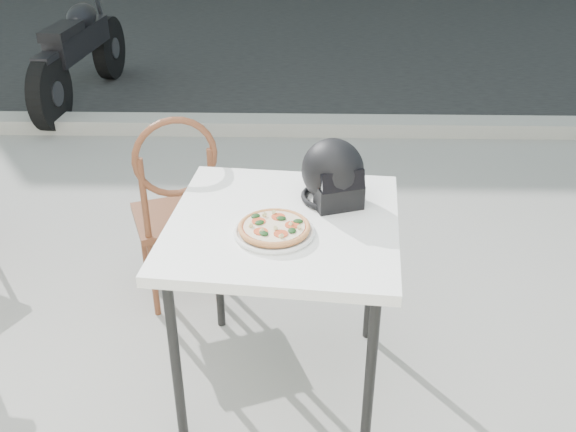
{
  "coord_description": "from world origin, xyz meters",
  "views": [
    {
      "loc": [
        0.56,
        -2.14,
        2.07
      ],
      "look_at": [
        0.51,
        -0.04,
        0.89
      ],
      "focal_mm": 40.0,
      "sensor_mm": 36.0,
      "label": 1
    }
  ],
  "objects_px": {
    "motorcycle": "(81,53)",
    "cafe_table_main": "(283,237)",
    "cafe_chair_main": "(176,201)",
    "helmet": "(333,175)",
    "plate": "(274,232)",
    "pizza": "(274,227)"
  },
  "relations": [
    {
      "from": "helmet",
      "to": "cafe_chair_main",
      "type": "bearing_deg",
      "value": 130.62
    },
    {
      "from": "cafe_table_main",
      "to": "motorcycle",
      "type": "bearing_deg",
      "value": 118.09
    },
    {
      "from": "plate",
      "to": "cafe_chair_main",
      "type": "height_order",
      "value": "cafe_chair_main"
    },
    {
      "from": "cafe_table_main",
      "to": "helmet",
      "type": "xyz_separation_m",
      "value": [
        0.2,
        0.17,
        0.19
      ]
    },
    {
      "from": "cafe_chair_main",
      "to": "helmet",
      "type": "bearing_deg",
      "value": 128.27
    },
    {
      "from": "cafe_chair_main",
      "to": "motorcycle",
      "type": "height_order",
      "value": "cafe_chair_main"
    },
    {
      "from": "cafe_table_main",
      "to": "cafe_chair_main",
      "type": "distance_m",
      "value": 0.84
    },
    {
      "from": "cafe_table_main",
      "to": "pizza",
      "type": "relative_size",
      "value": 3.25
    },
    {
      "from": "helmet",
      "to": "cafe_table_main",
      "type": "bearing_deg",
      "value": -157.28
    },
    {
      "from": "motorcycle",
      "to": "cafe_table_main",
      "type": "bearing_deg",
      "value": -57.72
    },
    {
      "from": "cafe_table_main",
      "to": "plate",
      "type": "distance_m",
      "value": 0.14
    },
    {
      "from": "plate",
      "to": "pizza",
      "type": "height_order",
      "value": "pizza"
    },
    {
      "from": "pizza",
      "to": "helmet",
      "type": "relative_size",
      "value": 0.91
    },
    {
      "from": "cafe_chair_main",
      "to": "motorcycle",
      "type": "relative_size",
      "value": 0.5
    },
    {
      "from": "cafe_table_main",
      "to": "motorcycle",
      "type": "distance_m",
      "value": 4.27
    },
    {
      "from": "plate",
      "to": "pizza",
      "type": "bearing_deg",
      "value": 67.34
    },
    {
      "from": "plate",
      "to": "pizza",
      "type": "distance_m",
      "value": 0.02
    },
    {
      "from": "helmet",
      "to": "plate",
      "type": "bearing_deg",
      "value": -147.78
    },
    {
      "from": "pizza",
      "to": "helmet",
      "type": "bearing_deg",
      "value": 50.73
    },
    {
      "from": "helmet",
      "to": "cafe_chair_main",
      "type": "xyz_separation_m",
      "value": [
        -0.74,
        0.44,
        -0.36
      ]
    },
    {
      "from": "helmet",
      "to": "motorcycle",
      "type": "bearing_deg",
      "value": 103.03
    },
    {
      "from": "plate",
      "to": "cafe_chair_main",
      "type": "relative_size",
      "value": 0.33
    }
  ]
}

